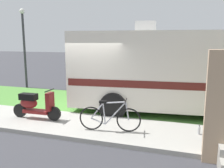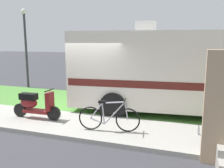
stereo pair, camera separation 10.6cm
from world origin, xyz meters
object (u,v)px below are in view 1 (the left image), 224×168
Objects in this scene: pickup_truck_far at (145,63)px; street_lamp_post at (24,41)px; pickup_truck_near at (117,69)px; bottle_green at (199,130)px; motorhome_rv at (179,68)px; bicycle at (110,118)px; scooter at (34,105)px.

pickup_truck_far is 8.38m from street_lamp_post.
pickup_truck_near is 8.32m from bottle_green.
pickup_truck_near is (-3.71, 4.70, -0.67)m from motorhome_rv.
bottle_green is 0.06× the size of street_lamp_post.
bicycle is 7.81m from pickup_truck_near.
pickup_truck_near is (0.54, 7.24, 0.36)m from scooter.
pickup_truck_far is 1.32× the size of street_lamp_post.
motorhome_rv reaches higher than scooter.
scooter is 2.62m from bicycle.
pickup_truck_near is at bearing 85.73° from scooter.
motorhome_rv is at bearing 106.69° from bottle_green.
pickup_truck_far is (-1.06, 11.19, 0.45)m from bicycle.
street_lamp_post is (-6.56, 5.07, 2.07)m from bicycle.
bicycle is at bearing -120.17° from motorhome_rv.
scooter is at bearing -177.40° from bottle_green.
scooter is 6.78× the size of bottle_green.
motorhome_rv reaches higher than bicycle.
pickup_truck_far is at bearing 74.67° from pickup_truck_near.
bicycle is at bearing -74.63° from pickup_truck_near.
bicycle reaches higher than bottle_green.
bicycle is 0.30× the size of pickup_truck_far.
motorhome_rv is at bearing 30.96° from scooter.
motorhome_rv is 3.45m from bicycle.
scooter reaches higher than bicycle.
scooter is 7.27m from pickup_truck_near.
street_lamp_post is (-4.50, -2.45, 1.63)m from pickup_truck_near.
pickup_truck_near is at bearing -105.33° from pickup_truck_far.
pickup_truck_near is 5.37m from street_lamp_post.
bicycle is at bearing -37.68° from street_lamp_post.
bottle_green is (2.34, 0.50, -0.27)m from bicycle.
motorhome_rv is 2.79m from bottle_green.
street_lamp_post reaches higher than pickup_truck_far.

